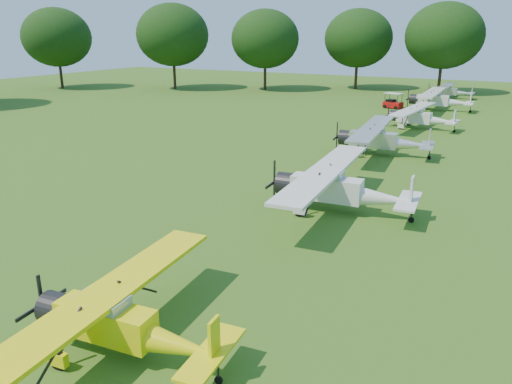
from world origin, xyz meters
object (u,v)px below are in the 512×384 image
aircraft_2 (119,320)px  aircraft_5 (419,116)px  aircraft_3 (337,186)px  aircraft_4 (380,138)px  aircraft_6 (438,99)px  aircraft_7 (449,90)px  golf_cart (393,103)px

aircraft_2 → aircraft_5: aircraft_5 is taller
aircraft_3 → aircraft_4: (-1.27, 13.21, -0.06)m
aircraft_3 → aircraft_6: aircraft_3 is taller
aircraft_2 → aircraft_3: aircraft_3 is taller
aircraft_2 → aircraft_3: size_ratio=0.83×
aircraft_4 → aircraft_7: bearing=84.9°
aircraft_3 → golf_cart: 37.85m
aircraft_5 → aircraft_4: bearing=-87.2°
aircraft_7 → golf_cart: (-4.62, -12.85, -0.50)m
aircraft_5 → golf_cart: size_ratio=4.44×
aircraft_2 → aircraft_6: (0.33, 52.28, 0.20)m
aircraft_2 → aircraft_6: size_ratio=0.86×
aircraft_2 → aircraft_7: size_ratio=1.05×
golf_cart → aircraft_2: bearing=-68.6°
aircraft_4 → golf_cart: bearing=95.8°
aircraft_7 → aircraft_2: bearing=-88.8°
aircraft_2 → aircraft_4: (0.17, 27.40, 0.17)m
aircraft_4 → aircraft_6: bearing=84.2°
aircraft_7 → golf_cart: 13.66m
aircraft_3 → aircraft_5: aircraft_3 is taller
aircraft_3 → aircraft_7: 50.23m
aircraft_7 → golf_cart: bearing=-108.6°
golf_cart → aircraft_3: bearing=-64.5°
aircraft_6 → golf_cart: bearing=-172.8°
aircraft_4 → aircraft_2: bearing=-95.7°
aircraft_4 → aircraft_3: bearing=-89.9°
aircraft_6 → golf_cart: 5.06m
aircraft_4 → aircraft_5: size_ratio=1.09×
aircraft_2 → aircraft_4: 27.40m
aircraft_7 → aircraft_3: bearing=-87.2°
aircraft_3 → golf_cart: size_ratio=5.05×
aircraft_2 → aircraft_6: aircraft_6 is taller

